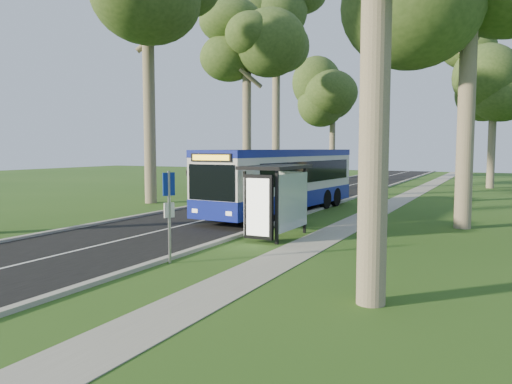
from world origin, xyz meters
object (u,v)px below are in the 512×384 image
bus (282,180)px  car_silver (300,175)px  litter_bin (301,216)px  bus_shelter (275,187)px  car_white (299,176)px  bus_stop_sign (169,206)px

bus → car_silver: bearing=114.3°
litter_bin → bus_shelter: bearing=-84.9°
car_white → car_silver: size_ratio=1.18×
litter_bin → car_white: car_white is taller
bus → car_white: bus is taller
bus → car_white: 19.75m
car_white → bus_stop_sign: bearing=-89.6°
bus_shelter → litter_bin: size_ratio=3.77×
car_silver → litter_bin: bearing=-54.5°
bus → bus_stop_sign: (1.61, -12.01, -0.03)m
bus_stop_sign → litter_bin: bus_stop_sign is taller
bus_stop_sign → car_white: bearing=129.1°
bus → bus_stop_sign: bus is taller
car_silver → bus_stop_sign: bearing=-60.5°
bus → car_silver: (-8.20, 23.40, -1.01)m
bus_shelter → litter_bin: bus_shelter is taller
litter_bin → bus: bearing=124.8°
car_silver → bus_shelter: bearing=-56.2°
litter_bin → car_white: (-8.88, 22.13, 0.42)m
bus_shelter → car_silver: bus_shelter is taller
litter_bin → car_silver: bearing=111.6°
bus_shelter → litter_bin: bearing=95.6°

